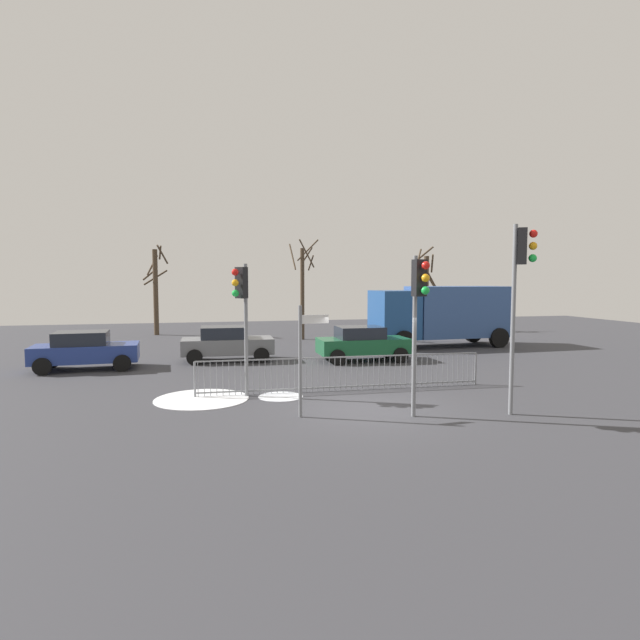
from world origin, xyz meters
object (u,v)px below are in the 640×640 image
(bare_tree_right, at_px, (426,289))
(car_grey_trailing, at_px, (227,343))
(traffic_light_mid_left, at_px, (242,300))
(direction_sign_post, at_px, (303,354))
(car_green_mid, at_px, (362,343))
(bare_tree_centre, at_px, (303,288))
(traffic_light_foreground_right, at_px, (520,276))
(bare_tree_left, at_px, (156,289))
(car_blue_far, at_px, (85,350))
(traffic_light_rear_right, at_px, (419,299))
(delivery_truck, at_px, (441,313))

(bare_tree_right, bearing_deg, car_grey_trailing, -142.83)
(traffic_light_mid_left, relative_size, bare_tree_right, 0.68)
(direction_sign_post, distance_m, car_green_mid, 9.32)
(car_green_mid, bearing_deg, bare_tree_centre, 96.62)
(traffic_light_foreground_right, distance_m, bare_tree_left, 24.58)
(traffic_light_mid_left, height_order, car_blue_far, traffic_light_mid_left)
(bare_tree_right, bearing_deg, direction_sign_post, -121.88)
(direction_sign_post, distance_m, bare_tree_centre, 17.02)
(car_blue_far, distance_m, bare_tree_left, 12.84)
(bare_tree_left, xyz_separation_m, bare_tree_centre, (8.44, -4.52, 0.08))
(traffic_light_foreground_right, bearing_deg, car_blue_far, -95.47)
(bare_tree_left, bearing_deg, bare_tree_centre, -28.18)
(bare_tree_left, height_order, bare_tree_centre, bare_tree_centre)
(traffic_light_foreground_right, bearing_deg, car_grey_trailing, -114.55)
(traffic_light_mid_left, bearing_deg, traffic_light_foreground_right, -159.27)
(bare_tree_left, bearing_deg, traffic_light_mid_left, -78.24)
(traffic_light_rear_right, relative_size, bare_tree_right, 0.70)
(delivery_truck, bearing_deg, traffic_light_rear_right, 59.08)
(car_grey_trailing, bearing_deg, car_green_mid, -11.71)
(car_green_mid, relative_size, bare_tree_left, 0.68)
(car_grey_trailing, xyz_separation_m, car_blue_far, (-5.40, -0.96, 0.00))
(car_green_mid, bearing_deg, delivery_truck, 34.33)
(traffic_light_mid_left, height_order, direction_sign_post, traffic_light_mid_left)
(direction_sign_post, xyz_separation_m, bare_tree_right, (12.52, 20.13, 1.23))
(delivery_truck, height_order, bare_tree_left, bare_tree_left)
(car_grey_trailing, bearing_deg, delivery_truck, 13.43)
(direction_sign_post, bearing_deg, car_blue_far, 122.36)
(car_grey_trailing, xyz_separation_m, bare_tree_left, (-3.76, 11.60, 2.12))
(traffic_light_mid_left, height_order, delivery_truck, traffic_light_mid_left)
(bare_tree_right, bearing_deg, bare_tree_centre, -159.38)
(direction_sign_post, bearing_deg, traffic_light_rear_right, -20.72)
(traffic_light_mid_left, distance_m, delivery_truck, 14.46)
(car_blue_far, distance_m, bare_tree_centre, 13.08)
(traffic_light_foreground_right, relative_size, car_green_mid, 1.27)
(traffic_light_mid_left, xyz_separation_m, direction_sign_post, (1.29, -2.54, -1.28))
(delivery_truck, distance_m, bare_tree_left, 17.48)
(car_green_mid, bearing_deg, bare_tree_left, 126.29)
(traffic_light_mid_left, xyz_separation_m, car_grey_trailing, (-0.12, 7.03, -2.10))
(car_blue_far, bearing_deg, traffic_light_rear_right, -47.66)
(direction_sign_post, bearing_deg, traffic_light_foreground_right, -16.93)
(bare_tree_centre, bearing_deg, traffic_light_foreground_right, -83.33)
(traffic_light_rear_right, xyz_separation_m, car_grey_trailing, (-4.16, 10.30, -2.19))
(delivery_truck, bearing_deg, car_grey_trailing, 9.70)
(car_blue_far, bearing_deg, car_green_mid, -5.09)
(traffic_light_foreground_right, distance_m, car_green_mid, 9.78)
(delivery_truck, bearing_deg, direction_sign_post, 48.68)
(traffic_light_rear_right, bearing_deg, car_grey_trailing, -80.79)
(traffic_light_foreground_right, bearing_deg, direction_sign_post, -67.99)
(traffic_light_rear_right, xyz_separation_m, direction_sign_post, (-2.76, 0.73, -1.37))
(car_grey_trailing, xyz_separation_m, delivery_truck, (11.04, 2.37, 0.97))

